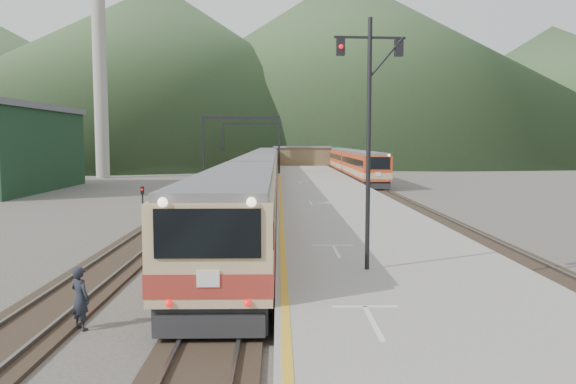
{
  "coord_description": "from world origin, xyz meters",
  "views": [
    {
      "loc": [
        1.69,
        -14.11,
        5.04
      ],
      "look_at": [
        2.27,
        18.88,
        2.0
      ],
      "focal_mm": 35.0,
      "sensor_mm": 36.0,
      "label": 1
    }
  ],
  "objects_px": {
    "second_train": "(344,161)",
    "signal_mast": "(369,119)",
    "main_train": "(261,170)",
    "worker": "(80,298)"
  },
  "relations": [
    {
      "from": "main_train",
      "to": "second_train",
      "type": "height_order",
      "value": "main_train"
    },
    {
      "from": "worker",
      "to": "main_train",
      "type": "bearing_deg",
      "value": -60.93
    },
    {
      "from": "signal_mast",
      "to": "main_train",
      "type": "bearing_deg",
      "value": 96.61
    },
    {
      "from": "signal_mast",
      "to": "worker",
      "type": "height_order",
      "value": "signal_mast"
    },
    {
      "from": "second_train",
      "to": "worker",
      "type": "xyz_separation_m",
      "value": [
        -15.08,
        -69.13,
        -1.1
      ]
    },
    {
      "from": "main_train",
      "to": "worker",
      "type": "relative_size",
      "value": 49.92
    },
    {
      "from": "worker",
      "to": "second_train",
      "type": "bearing_deg",
      "value": -68.28
    },
    {
      "from": "second_train",
      "to": "signal_mast",
      "type": "height_order",
      "value": "signal_mast"
    },
    {
      "from": "second_train",
      "to": "signal_mast",
      "type": "relative_size",
      "value": 7.48
    },
    {
      "from": "signal_mast",
      "to": "worker",
      "type": "xyz_separation_m",
      "value": [
        -8.06,
        -2.64,
        -4.83
      ]
    }
  ]
}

